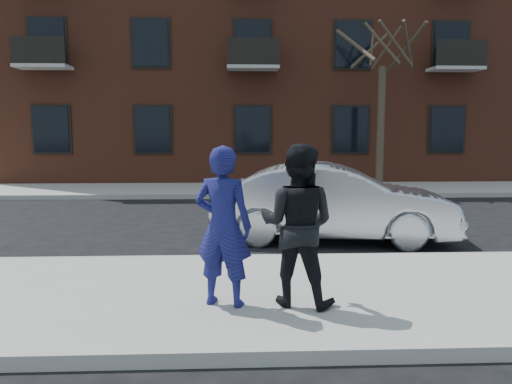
{
  "coord_description": "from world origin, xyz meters",
  "views": [
    {
      "loc": [
        -0.61,
        -6.3,
        2.14
      ],
      "look_at": [
        -0.32,
        0.4,
        1.32
      ],
      "focal_mm": 35.0,
      "sensor_mm": 36.0,
      "label": 1
    }
  ],
  "objects_px": {
    "street_tree": "(384,31)",
    "silver_sedan": "(333,203)",
    "man_hoodie": "(223,226)",
    "man_peacoat": "(297,225)"
  },
  "relations": [
    {
      "from": "street_tree",
      "to": "silver_sedan",
      "type": "bearing_deg",
      "value": -112.24
    },
    {
      "from": "street_tree",
      "to": "silver_sedan",
      "type": "distance_m",
      "value": 9.68
    },
    {
      "from": "street_tree",
      "to": "man_hoodie",
      "type": "relative_size",
      "value": 3.71
    },
    {
      "from": "street_tree",
      "to": "silver_sedan",
      "type": "relative_size",
      "value": 1.47
    },
    {
      "from": "man_hoodie",
      "to": "man_peacoat",
      "type": "height_order",
      "value": "man_peacoat"
    },
    {
      "from": "silver_sedan",
      "to": "man_hoodie",
      "type": "relative_size",
      "value": 2.51
    },
    {
      "from": "silver_sedan",
      "to": "man_peacoat",
      "type": "bearing_deg",
      "value": 172.33
    },
    {
      "from": "street_tree",
      "to": "man_hoodie",
      "type": "distance_m",
      "value": 13.6
    },
    {
      "from": "street_tree",
      "to": "man_peacoat",
      "type": "distance_m",
      "value": 13.3
    },
    {
      "from": "silver_sedan",
      "to": "man_hoodie",
      "type": "bearing_deg",
      "value": 161.79
    }
  ]
}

